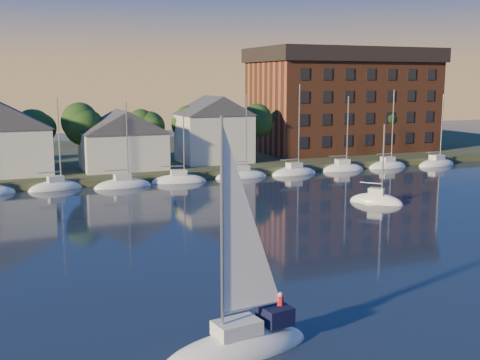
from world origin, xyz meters
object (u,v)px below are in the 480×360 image
drifting_sailboat_right (376,202)px  hero_sailboat (239,342)px  clubhouse_centre (123,139)px  condo_block (343,99)px  clubhouse_east (214,128)px

drifting_sailboat_right → hero_sailboat: bearing=-85.9°
clubhouse_centre → drifting_sailboat_right: bearing=-53.8°
clubhouse_centre → drifting_sailboat_right: size_ratio=1.20×
clubhouse_centre → condo_block: (40.00, 7.95, 4.66)m
clubhouse_east → drifting_sailboat_right: 32.31m
clubhouse_centre → condo_block: 41.05m
clubhouse_east → hero_sailboat: size_ratio=0.83×
clubhouse_centre → hero_sailboat: bearing=-96.2°
clubhouse_east → hero_sailboat: bearing=-109.0°
clubhouse_centre → condo_block: condo_block is taller
condo_block → hero_sailboat: size_ratio=2.45×
clubhouse_east → hero_sailboat: hero_sailboat is taller
clubhouse_centre → drifting_sailboat_right: (21.21, -28.94, -5.04)m
clubhouse_east → drifting_sailboat_right: clubhouse_east is taller
condo_block → drifting_sailboat_right: 42.52m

